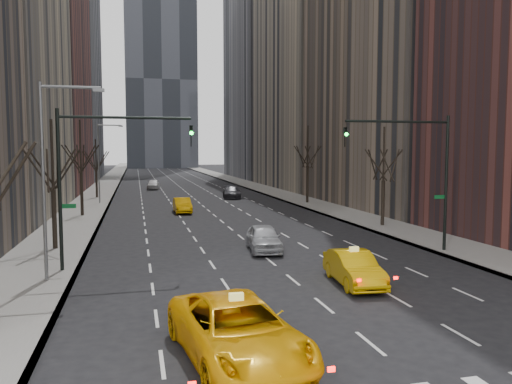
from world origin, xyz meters
TOP-DOWN VIEW (x-y plane):
  - ground at (0.00, 0.00)m, footprint 400.00×400.00m
  - sidewalk_left at (-12.25, 70.00)m, footprint 4.50×320.00m
  - sidewalk_right at (12.25, 70.00)m, footprint 4.50×320.00m
  - bld_left_far at (-21.50, 66.00)m, footprint 14.00×28.00m
  - bld_left_deep at (-21.50, 96.00)m, footprint 14.00×30.00m
  - bld_right_far at (21.50, 64.00)m, footprint 14.00×28.00m
  - bld_right_deep at (21.50, 95.00)m, footprint 14.00×30.00m
  - tree_lw_b at (-12.00, 18.00)m, footprint 3.36×3.50m
  - tree_lw_c at (-12.00, 34.00)m, footprint 3.36×3.50m
  - tree_lw_d at (-12.00, 52.00)m, footprint 3.36×3.50m
  - tree_rw_b at (12.00, 22.00)m, footprint 3.36×3.50m
  - tree_rw_c at (12.00, 40.00)m, footprint 3.36×3.50m
  - traffic_mast_left at (-9.11, 12.00)m, footprint 6.69×0.39m
  - traffic_mast_right at (9.11, 12.00)m, footprint 6.69×0.39m
  - streetlight_near at (-10.84, 10.00)m, footprint 2.83×0.22m
  - streetlight_far at (-10.84, 45.00)m, footprint 2.83×0.22m
  - taxi_suv at (-4.36, -0.33)m, footprint 3.83×6.82m
  - taxi_sedan at (2.45, 6.59)m, footprint 2.01×4.75m
  - silver_sedan_ahead at (0.38, 14.97)m, footprint 2.38×4.83m
  - far_taxi at (-2.76, 34.87)m, footprint 1.60×4.44m
  - far_suv_grey at (4.77, 48.58)m, footprint 2.74×5.45m
  - far_car_white at (-4.51, 65.59)m, footprint 2.25×4.69m

SIDE VIEW (x-z plane):
  - ground at x=0.00m, z-range 0.00..0.00m
  - sidewalk_left at x=-12.25m, z-range 0.00..0.15m
  - sidewalk_right at x=12.25m, z-range 0.00..0.15m
  - far_taxi at x=-2.76m, z-range 0.00..1.46m
  - far_suv_grey at x=4.77m, z-range 0.00..1.52m
  - taxi_sedan at x=2.45m, z-range 0.00..1.52m
  - far_car_white at x=-4.51m, z-range 0.00..1.55m
  - silver_sedan_ahead at x=0.38m, z-range 0.00..1.58m
  - taxi_suv at x=-4.36m, z-range 0.00..1.80m
  - tree_lw_d at x=-12.00m, z-range -0.12..7.24m
  - tree_lw_b at x=-12.00m, z-range -0.19..7.63m
  - tree_rw_b at x=12.00m, z-range -0.19..7.63m
  - tree_lw_c at x=-12.00m, z-range -0.33..8.41m
  - tree_rw_c at x=12.00m, z-range -0.33..8.41m
  - traffic_mast_left at x=-9.11m, z-range 1.49..9.49m
  - traffic_mast_right at x=9.11m, z-range 1.49..9.49m
  - streetlight_near at x=-10.84m, z-range 1.12..10.12m
  - streetlight_far at x=-10.84m, z-range 1.12..10.12m
  - bld_left_far at x=-21.50m, z-range 0.00..44.00m
  - bld_right_far at x=21.50m, z-range 0.00..50.00m
  - bld_right_deep at x=21.50m, z-range 0.00..58.00m
  - bld_left_deep at x=-21.50m, z-range 0.00..60.00m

